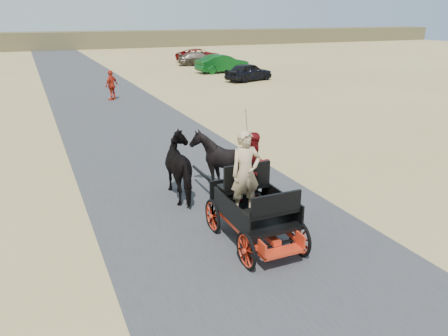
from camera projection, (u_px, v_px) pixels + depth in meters
name	position (u px, v px, depth m)	size (l,w,h in m)	color
ground	(241.00, 236.00, 9.85)	(140.00, 140.00, 0.00)	tan
road	(241.00, 236.00, 9.84)	(6.00, 140.00, 0.01)	#38383A
ridge_far	(52.00, 41.00, 62.87)	(140.00, 6.00, 2.40)	brown
carriage	(254.00, 227.00, 9.49)	(1.30, 2.40, 0.72)	black
horse_left	(184.00, 167.00, 11.70)	(0.91, 2.01, 1.70)	black
horse_right	(222.00, 162.00, 12.12)	(1.37, 1.54, 1.70)	black
driver_man	(246.00, 173.00, 9.03)	(0.66, 0.43, 1.80)	tan
passenger_woman	(254.00, 167.00, 9.74)	(0.77, 0.60, 1.58)	#660C0F
pedestrian	(112.00, 85.00, 25.23)	(1.01, 0.42, 1.73)	red
car_a	(249.00, 72.00, 32.71)	(1.57, 3.90, 1.33)	black
car_b	(222.00, 64.00, 37.47)	(1.61, 4.61, 1.52)	#0C4C19
car_c	(200.00, 59.00, 42.91)	(1.78, 4.37, 1.27)	brown
car_d	(200.00, 55.00, 45.86)	(2.27, 4.93, 1.37)	maroon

